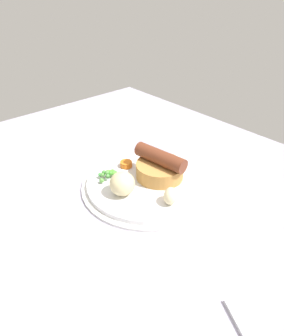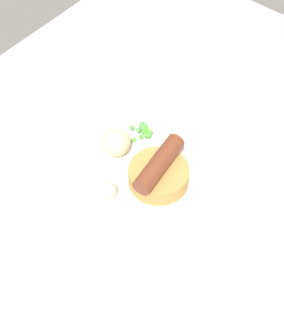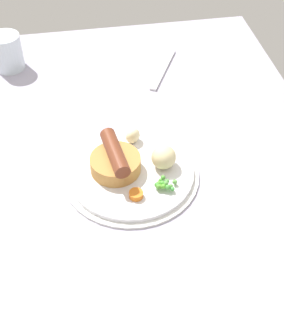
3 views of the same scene
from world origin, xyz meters
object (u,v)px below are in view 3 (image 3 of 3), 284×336
(fork, at_px, (163,69))
(pea_pile, at_px, (165,184))
(carrot_slice_0, at_px, (136,195))
(drinking_glass, at_px, (7,52))
(dinner_plate, at_px, (131,173))
(sausage_pudding, at_px, (115,161))
(potato_chunk_0, at_px, (164,157))
(potato_chunk_2, at_px, (134,136))

(fork, bearing_deg, pea_pile, -163.90)
(carrot_slice_0, xyz_separation_m, drinking_glass, (0.49, 0.24, 0.02))
(dinner_plate, relative_size, drinking_glass, 3.02)
(sausage_pudding, xyz_separation_m, fork, (0.34, -0.16, -0.03))
(dinner_plate, distance_m, pea_pile, 0.08)
(potato_chunk_0, distance_m, carrot_slice_0, 0.10)
(carrot_slice_0, height_order, drinking_glass, drinking_glass)
(sausage_pudding, distance_m, carrot_slice_0, 0.08)
(potato_chunk_0, bearing_deg, potato_chunk_2, 30.36)
(dinner_plate, xyz_separation_m, potato_chunk_0, (0.00, -0.06, 0.03))
(dinner_plate, relative_size, carrot_slice_0, 10.21)
(dinner_plate, relative_size, pea_pile, 6.00)
(fork, relative_size, drinking_glass, 2.04)
(carrot_slice_0, relative_size, drinking_glass, 0.30)
(drinking_glass, bearing_deg, sausage_pudding, -152.74)
(fork, bearing_deg, drinking_glass, 105.71)
(sausage_pudding, bearing_deg, dinner_plate, 68.80)
(pea_pile, height_order, drinking_glass, drinking_glass)
(potato_chunk_2, bearing_deg, potato_chunk_0, -149.64)
(dinner_plate, distance_m, sausage_pudding, 0.04)
(carrot_slice_0, bearing_deg, potato_chunk_0, -42.92)
(pea_pile, bearing_deg, sausage_pudding, 53.13)
(potato_chunk_0, height_order, potato_chunk_2, potato_chunk_0)
(pea_pile, bearing_deg, carrot_slice_0, 102.74)
(drinking_glass, bearing_deg, potato_chunk_2, -142.58)
(potato_chunk_0, distance_m, fork, 0.35)
(pea_pile, height_order, fork, pea_pile)
(sausage_pudding, distance_m, pea_pile, 0.11)
(potato_chunk_0, height_order, drinking_glass, drinking_glass)
(pea_pile, xyz_separation_m, carrot_slice_0, (-0.01, 0.06, -0.00))
(carrot_slice_0, distance_m, drinking_glass, 0.55)
(sausage_pudding, bearing_deg, pea_pile, 45.19)
(sausage_pudding, height_order, carrot_slice_0, sausage_pudding)
(sausage_pudding, height_order, potato_chunk_2, sausage_pudding)
(potato_chunk_2, bearing_deg, dinner_plate, 167.42)
(fork, distance_m, drinking_glass, 0.39)
(drinking_glass, bearing_deg, dinner_plate, -150.09)
(dinner_plate, distance_m, drinking_glass, 0.49)
(carrot_slice_0, bearing_deg, pea_pile, -77.26)
(pea_pile, relative_size, carrot_slice_0, 1.70)
(sausage_pudding, relative_size, fork, 0.64)
(pea_pile, distance_m, carrot_slice_0, 0.06)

